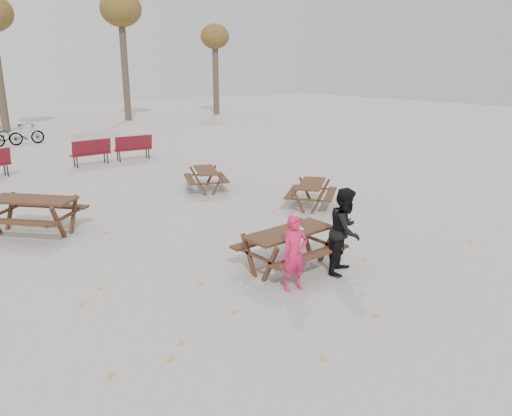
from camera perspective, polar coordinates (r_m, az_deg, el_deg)
ground at (r=9.82m, az=3.76°, el=-6.89°), size 80.00×80.00×0.00m
main_picnic_table at (r=9.60m, az=3.82°, el=-3.67°), size 1.80×1.45×0.78m
food_tray at (r=9.57m, az=4.85°, el=-2.45°), size 0.18×0.11×0.03m
bread_roll at (r=9.55m, az=4.86°, el=-2.21°), size 0.14×0.06×0.05m
soda_bottle at (r=9.47m, az=4.66°, el=-2.29°), size 0.07×0.07×0.17m
child at (r=8.70m, az=4.45°, el=-5.18°), size 0.55×0.41×1.36m
adult at (r=9.52m, az=10.18°, el=-2.56°), size 0.99×0.90×1.65m
picnic_table_east at (r=13.85m, az=6.33°, el=1.51°), size 2.01×1.95×0.67m
picnic_table_north at (r=12.68m, az=-24.10°, el=-0.85°), size 2.50×2.54×0.85m
picnic_table_far at (r=15.64m, az=-5.72°, el=3.23°), size 1.78×1.92×0.66m
park_bench_row at (r=19.75m, az=-23.80°, el=5.23°), size 9.40×1.03×1.03m
fallen_leaves at (r=11.90m, az=-2.76°, el=-2.60°), size 11.00×11.00×0.01m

